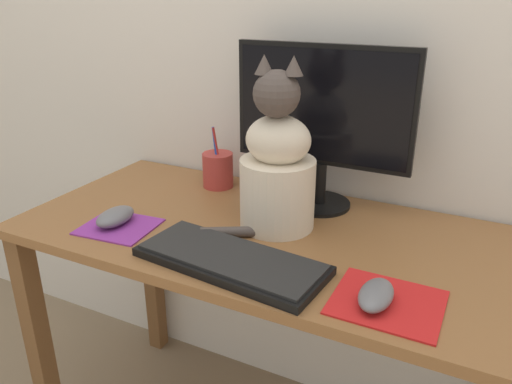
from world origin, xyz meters
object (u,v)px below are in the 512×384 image
(computer_mouse_right, at_px, (376,295))
(cat, at_px, (278,167))
(monitor, at_px, (322,118))
(keyboard, at_px, (231,260))
(pen_cup, at_px, (218,170))
(computer_mouse_left, at_px, (115,217))

(computer_mouse_right, height_order, cat, cat)
(monitor, distance_m, cat, 0.19)
(keyboard, height_order, pen_cup, pen_cup)
(computer_mouse_left, bearing_deg, monitor, 39.96)
(monitor, bearing_deg, computer_mouse_left, -140.04)
(cat, bearing_deg, keyboard, -101.80)
(monitor, xyz_separation_m, cat, (-0.05, -0.16, -0.09))
(pen_cup, bearing_deg, keyboard, -56.28)
(computer_mouse_left, height_order, computer_mouse_right, computer_mouse_left)
(keyboard, relative_size, computer_mouse_left, 3.73)
(computer_mouse_right, bearing_deg, keyboard, 178.51)
(computer_mouse_left, bearing_deg, pen_cup, 74.97)
(computer_mouse_right, xyz_separation_m, pen_cup, (-0.56, 0.39, 0.03))
(cat, bearing_deg, monitor, 65.03)
(keyboard, bearing_deg, cat, 93.15)
(pen_cup, bearing_deg, computer_mouse_left, -105.03)
(keyboard, height_order, computer_mouse_right, computer_mouse_right)
(keyboard, xyz_separation_m, pen_cup, (-0.25, 0.38, 0.04))
(computer_mouse_right, height_order, pen_cup, pen_cup)
(computer_mouse_left, xyz_separation_m, pen_cup, (0.09, 0.34, 0.03))
(keyboard, distance_m, computer_mouse_left, 0.35)
(monitor, bearing_deg, cat, -106.00)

